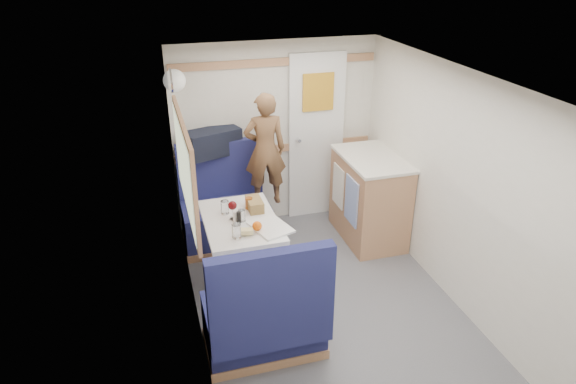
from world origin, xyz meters
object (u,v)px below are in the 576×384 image
object	(u,v)px
duffel_bag	(213,142)
cheese_block	(247,231)
tumbler_right	(242,216)
pepper_grinder	(239,217)
bench_far	(226,216)
tumbler_left	(236,231)
orange_fruit	(257,226)
dome_light	(174,81)
dinette_table	(241,235)
salt_grinder	(235,216)
tray	(271,227)
person	(265,150)
wine_glass	(232,206)
bread_loaf	(255,204)
bench_near	(265,322)
tumbler_mid	(225,207)
beer_glass	(249,203)

from	to	relation	value
duffel_bag	cheese_block	distance (m)	1.42
tumbler_right	pepper_grinder	xyz separation A→B (m)	(-0.03, -0.03, -0.00)
bench_far	pepper_grinder	size ratio (longest dim) A/B	10.10
tumbler_left	tumbler_right	xyz separation A→B (m)	(0.10, 0.26, -0.01)
cheese_block	tumbler_right	bearing A→B (deg)	87.82
orange_fruit	dome_light	bearing A→B (deg)	113.64
bench_far	tumbler_left	world-z (taller)	bench_far
dinette_table	salt_grinder	bearing A→B (deg)	-157.28
tray	pepper_grinder	bearing A→B (deg)	145.38
dinette_table	person	bearing A→B (deg)	62.07
tumbler_right	pepper_grinder	world-z (taller)	same
cheese_block	wine_glass	world-z (taller)	wine_glass
wine_glass	duffel_bag	bearing A→B (deg)	89.48
wine_glass	salt_grinder	distance (m)	0.09
tumbler_left	bread_loaf	size ratio (longest dim) A/B	0.52
tumbler_right	tumbler_left	bearing A→B (deg)	-110.01
bench_near	dinette_table	bearing A→B (deg)	90.00
person	tumbler_left	distance (m)	1.22
tumbler_mid	salt_grinder	xyz separation A→B (m)	(0.06, -0.17, -0.01)
wine_glass	cheese_block	bearing A→B (deg)	-79.48
pepper_grinder	cheese_block	bearing A→B (deg)	-84.84
duffel_bag	salt_grinder	distance (m)	1.17
person	tray	xyz separation A→B (m)	(-0.20, -1.01, -0.30)
dome_light	duffel_bag	xyz separation A→B (m)	(0.34, 0.27, -0.72)
orange_fruit	salt_grinder	world-z (taller)	orange_fruit
dinette_table	beer_glass	xyz separation A→B (m)	(0.11, 0.18, 0.21)
person	bench_far	bearing A→B (deg)	-6.49
tumbler_left	bread_loaf	world-z (taller)	tumbler_left
tumbler_mid	tumbler_right	world-z (taller)	tumbler_mid
person	salt_grinder	world-z (taller)	person
person	duffel_bag	world-z (taller)	person
tray	dome_light	bearing A→B (deg)	119.48
wine_glass	pepper_grinder	world-z (taller)	wine_glass
cheese_block	tumbler_mid	size ratio (longest dim) A/B	0.88
tumbler_right	bread_loaf	size ratio (longest dim) A/B	0.45
bench_far	bench_near	bearing A→B (deg)	-90.00
tray	tumbler_mid	size ratio (longest dim) A/B	2.92
bread_loaf	bench_near	bearing A→B (deg)	-99.02
bread_loaf	pepper_grinder	bearing A→B (deg)	-131.22
dinette_table	tumbler_left	size ratio (longest dim) A/B	7.59
duffel_bag	beer_glass	distance (m)	0.99
dinette_table	wine_glass	xyz separation A→B (m)	(-0.06, 0.03, 0.28)
person	wine_glass	distance (m)	0.91
orange_fruit	tumbler_mid	bearing A→B (deg)	116.48
tray	pepper_grinder	world-z (taller)	pepper_grinder
beer_glass	pepper_grinder	bearing A→B (deg)	-120.10
wine_glass	tumbler_left	distance (m)	0.33
bench_far	bread_loaf	bearing A→B (deg)	-77.20
duffel_bag	tumbler_mid	distance (m)	1.01
beer_glass	pepper_grinder	distance (m)	0.27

